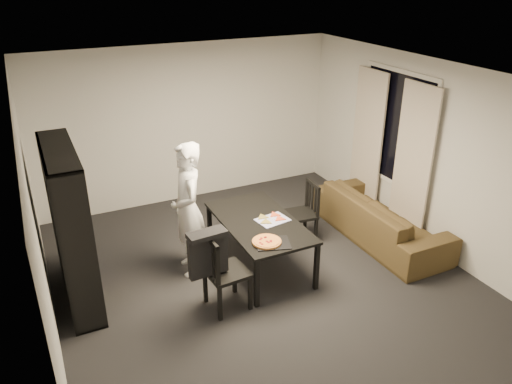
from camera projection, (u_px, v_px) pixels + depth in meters
name	position (u px, v px, depth m)	size (l,w,h in m)	color
room	(262.00, 185.00, 5.93)	(5.01, 5.51, 2.61)	black
window_pane	(396.00, 128.00, 7.31)	(0.02, 1.40, 1.60)	black
window_frame	(396.00, 128.00, 7.31)	(0.03, 1.52, 1.72)	white
curtain_left	(413.00, 163.00, 7.00)	(0.03, 0.70, 2.25)	beige
curtain_right	(367.00, 141.00, 7.85)	(0.03, 0.70, 2.25)	beige
bookshelf	(71.00, 227.00, 5.72)	(0.35, 1.50, 1.90)	black
dining_table	(259.00, 225.00, 6.46)	(0.90, 1.63, 0.68)	black
chair_left	(219.00, 268.00, 5.66)	(0.49, 0.49, 0.98)	black
chair_right	(306.00, 208.00, 7.14)	(0.45, 0.45, 0.90)	black
draped_jacket	(208.00, 252.00, 5.50)	(0.46, 0.22, 0.54)	black
person	(188.00, 210.00, 6.27)	(0.64, 0.42, 1.76)	white
baking_tray	(273.00, 243.00, 5.91)	(0.40, 0.32, 0.01)	black
pepperoni_pizza	(267.00, 241.00, 5.91)	(0.35, 0.35, 0.03)	#AF6B32
kitchen_towel	(273.00, 220.00, 6.45)	(0.40, 0.30, 0.01)	silver
pizza_slices	(270.00, 218.00, 6.48)	(0.37, 0.31, 0.01)	#D08141
sofa	(380.00, 218.00, 7.27)	(2.26, 0.88, 0.66)	#41321A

